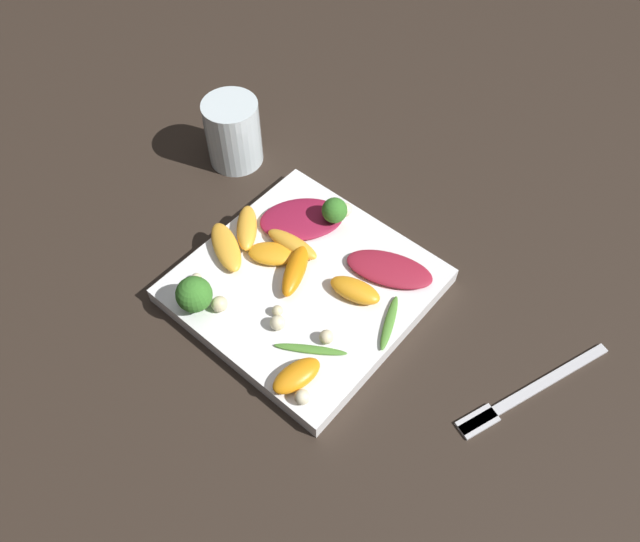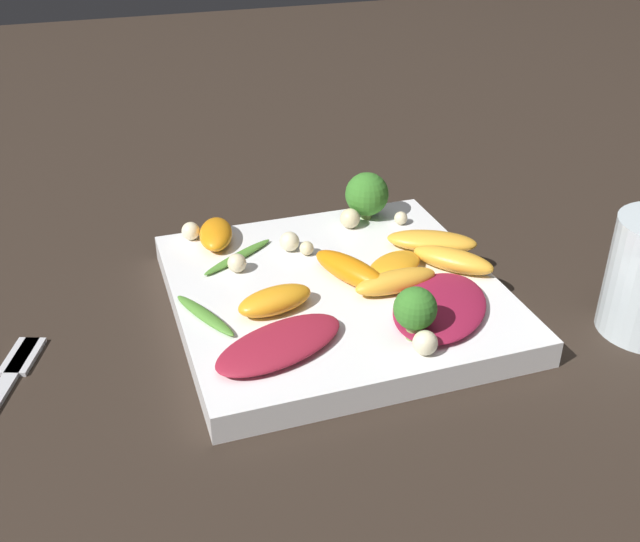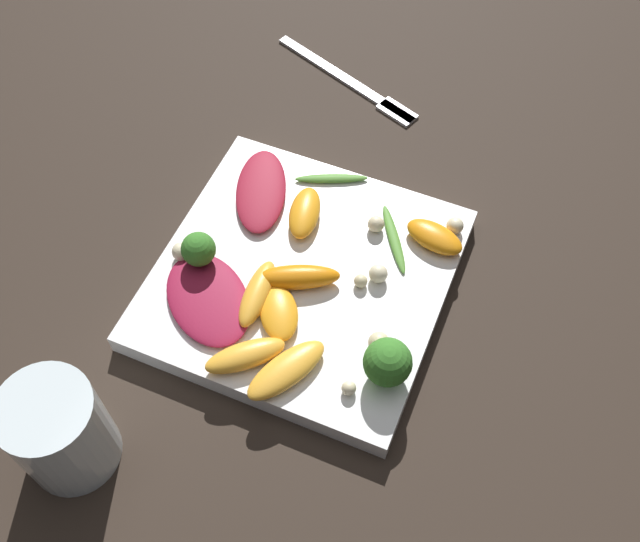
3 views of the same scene
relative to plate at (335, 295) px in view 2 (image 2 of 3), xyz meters
name	(u,v)px [view 2 (image 2 of 3)]	position (x,y,z in m)	size (l,w,h in m)	color
ground_plane	(335,307)	(0.00, 0.00, -0.01)	(2.40, 2.40, 0.00)	#2D231C
plate	(335,295)	(0.00, 0.00, 0.00)	(0.26, 0.26, 0.02)	white
radicchio_leaf_0	(440,307)	(-0.06, 0.06, 0.02)	(0.12, 0.12, 0.01)	maroon
radicchio_leaf_1	(280,344)	(0.07, 0.07, 0.02)	(0.11, 0.08, 0.01)	maroon
orange_segment_0	(350,269)	(-0.01, 0.00, 0.02)	(0.05, 0.08, 0.02)	orange
orange_segment_1	(393,264)	(-0.05, 0.00, 0.02)	(0.07, 0.06, 0.01)	orange
orange_segment_2	(216,234)	(0.08, -0.10, 0.02)	(0.04, 0.06, 0.02)	orange
orange_segment_3	(396,281)	(-0.04, 0.03, 0.02)	(0.07, 0.03, 0.02)	#FCAD33
orange_segment_4	(275,300)	(0.06, 0.02, 0.02)	(0.07, 0.04, 0.02)	orange
orange_segment_5	(453,260)	(-0.10, 0.01, 0.02)	(0.07, 0.07, 0.02)	#FCAD33
orange_segment_6	(432,241)	(-0.10, -0.03, 0.02)	(0.08, 0.06, 0.02)	#FCAD33
broccoli_floret_0	(367,194)	(-0.07, -0.10, 0.03)	(0.04, 0.04, 0.04)	#84AD5B
broccoli_floret_1	(415,310)	(-0.03, 0.09, 0.03)	(0.03, 0.03, 0.04)	#7A9E51
arugula_sprig_0	(205,315)	(0.11, 0.02, 0.01)	(0.04, 0.07, 0.01)	#518E33
arugula_sprig_1	(238,257)	(0.07, -0.06, 0.01)	(0.07, 0.05, 0.00)	#518E33
macadamia_nut_0	(290,241)	(0.02, -0.07, 0.02)	(0.02, 0.02, 0.02)	beige
macadamia_nut_1	(191,231)	(0.10, -0.11, 0.02)	(0.02, 0.02, 0.02)	beige
macadamia_nut_2	(350,218)	(-0.05, -0.09, 0.02)	(0.02, 0.02, 0.02)	beige
macadamia_nut_3	(307,248)	(0.01, -0.05, 0.02)	(0.01, 0.01, 0.01)	beige
macadamia_nut_4	(237,263)	(0.07, -0.04, 0.02)	(0.02, 0.02, 0.02)	beige
macadamia_nut_5	(401,218)	(-0.09, -0.08, 0.02)	(0.01, 0.01, 0.01)	beige
macadamia_nut_6	(425,343)	(-0.03, 0.11, 0.02)	(0.02, 0.02, 0.02)	beige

